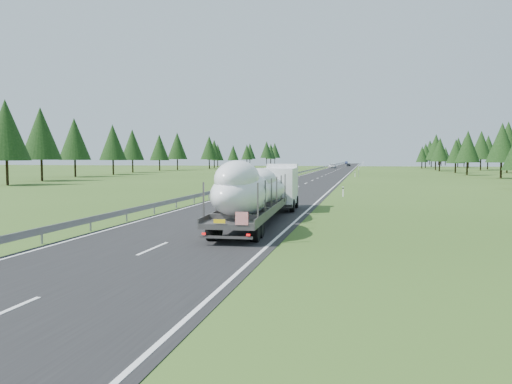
% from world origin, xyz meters
% --- Properties ---
extents(ground, '(400.00, 400.00, 0.00)m').
position_xyz_m(ground, '(0.00, 0.00, 0.00)').
color(ground, '#314F1A').
rests_on(ground, ground).
extents(road_surface, '(10.00, 400.00, 0.02)m').
position_xyz_m(road_surface, '(0.00, 100.00, 0.01)').
color(road_surface, black).
rests_on(road_surface, ground).
extents(guardrail, '(0.10, 400.00, 0.76)m').
position_xyz_m(guardrail, '(-5.30, 99.94, 0.60)').
color(guardrail, slate).
rests_on(guardrail, ground).
extents(marker_posts, '(0.13, 350.08, 1.00)m').
position_xyz_m(marker_posts, '(6.50, 155.00, 0.54)').
color(marker_posts, silver).
rests_on(marker_posts, ground).
extents(highway_sign, '(0.08, 0.90, 2.60)m').
position_xyz_m(highway_sign, '(7.20, 80.00, 1.81)').
color(highway_sign, slate).
rests_on(highway_sign, ground).
extents(tree_line_right, '(26.73, 299.56, 12.55)m').
position_xyz_m(tree_line_right, '(38.79, 104.27, 6.94)').
color(tree_line_right, black).
rests_on(tree_line_right, ground).
extents(tree_line_left, '(15.52, 300.65, 12.60)m').
position_xyz_m(tree_line_left, '(-44.14, 110.90, 7.15)').
color(tree_line_left, black).
rests_on(tree_line_left, ground).
extents(boat_truck, '(3.21, 18.04, 3.71)m').
position_xyz_m(boat_truck, '(2.54, 9.33, 1.97)').
color(boat_truck, white).
rests_on(boat_truck, ground).
extents(distant_van, '(2.71, 5.62, 1.54)m').
position_xyz_m(distant_van, '(-3.26, 159.58, 0.77)').
color(distant_van, silver).
rests_on(distant_van, ground).
extents(distant_car_dark, '(1.88, 4.02, 1.33)m').
position_xyz_m(distant_car_dark, '(1.16, 196.25, 0.67)').
color(distant_car_dark, black).
rests_on(distant_car_dark, ground).
extents(distant_car_blue, '(1.98, 4.67, 1.50)m').
position_xyz_m(distant_car_blue, '(-3.05, 277.42, 0.75)').
color(distant_car_blue, '#192347').
rests_on(distant_car_blue, ground).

